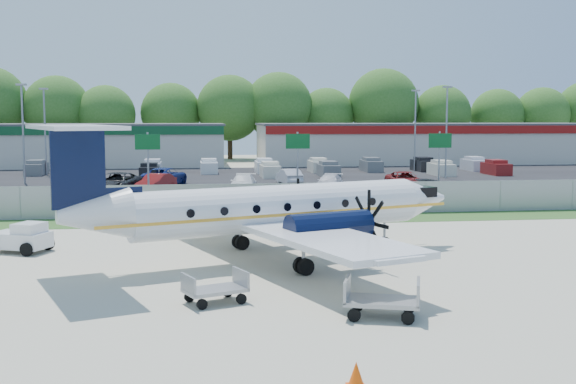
{
  "coord_description": "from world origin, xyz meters",
  "views": [
    {
      "loc": [
        -4.87,
        -30.27,
        6.15
      ],
      "look_at": [
        0.0,
        6.0,
        2.3
      ],
      "focal_mm": 45.0,
      "sensor_mm": 36.0,
      "label": 1
    }
  ],
  "objects": [
    {
      "name": "light_pole_se",
      "position": [
        20.0,
        48.0,
        5.23
      ],
      "size": [
        0.9,
        0.35,
        9.09
      ],
      "color": "gray",
      "rests_on": "ground"
    },
    {
      "name": "grass_verge",
      "position": [
        0.0,
        12.0,
        0.01
      ],
      "size": [
        170.0,
        4.0,
        0.02
      ],
      "primitive_type": "cube",
      "color": "#2D561E",
      "rests_on": "ground"
    },
    {
      "name": "sign_mid",
      "position": [
        3.0,
        22.91,
        3.61
      ],
      "size": [
        1.8,
        0.26,
        5.0
      ],
      "color": "gray",
      "rests_on": "ground"
    },
    {
      "name": "pushback_tug",
      "position": [
        -12.53,
        3.37,
        0.65
      ],
      "size": [
        2.93,
        2.62,
        1.36
      ],
      "color": "white",
      "rests_on": "ground"
    },
    {
      "name": "light_pole_ne",
      "position": [
        20.0,
        38.0,
        5.23
      ],
      "size": [
        0.9,
        0.35,
        9.09
      ],
      "color": "gray",
      "rests_on": "ground"
    },
    {
      "name": "parked_car_a",
      "position": [
        -10.82,
        28.13,
        0.0
      ],
      "size": [
        4.29,
        6.59,
        1.69
      ],
      "primitive_type": "imported",
      "rotation": [
        0.0,
        0.0,
        -0.27
      ],
      "color": "black",
      "rests_on": "ground"
    },
    {
      "name": "aircraft",
      "position": [
        -1.53,
        -0.08,
        2.25
      ],
      "size": [
        18.93,
        18.43,
        5.82
      ],
      "color": "white",
      "rests_on": "ground"
    },
    {
      "name": "light_pole_sw",
      "position": [
        -20.0,
        48.0,
        5.23
      ],
      "size": [
        0.9,
        0.35,
        9.09
      ],
      "color": "gray",
      "rests_on": "ground"
    },
    {
      "name": "parked_car_d",
      "position": [
        6.49,
        28.49,
        0.0
      ],
      "size": [
        3.36,
        4.9,
        1.32
      ],
      "primitive_type": "imported",
      "rotation": [
        0.0,
        0.0,
        -0.37
      ],
      "color": "silver",
      "rests_on": "ground"
    },
    {
      "name": "access_road",
      "position": [
        0.0,
        19.0,
        0.01
      ],
      "size": [
        170.0,
        8.0,
        0.02
      ],
      "primitive_type": "cube",
      "color": "black",
      "rests_on": "ground"
    },
    {
      "name": "baggage_cart_near",
      "position": [
        0.86,
        -9.26,
        0.56
      ],
      "size": [
        2.59,
        2.02,
        1.2
      ],
      "color": "gray",
      "rests_on": "ground"
    },
    {
      "name": "parked_car_e",
      "position": [
        13.01,
        28.64,
        0.0
      ],
      "size": [
        2.67,
        5.43,
        1.48
      ],
      "primitive_type": "imported",
      "rotation": [
        0.0,
        0.0,
        -0.04
      ],
      "color": "maroon",
      "rests_on": "ground"
    },
    {
      "name": "perimeter_fence",
      "position": [
        0.0,
        14.0,
        1.0
      ],
      "size": [
        120.0,
        0.06,
        1.99
      ],
      "color": "gray",
      "rests_on": "ground"
    },
    {
      "name": "parked_car_f",
      "position": [
        -7.27,
        34.35,
        0.0
      ],
      "size": [
        4.41,
        6.47,
        1.64
      ],
      "primitive_type": "imported",
      "rotation": [
        0.0,
        0.0,
        2.83
      ],
      "color": "navy",
      "rests_on": "ground"
    },
    {
      "name": "road_car_west",
      "position": [
        -15.51,
        17.52,
        0.0
      ],
      "size": [
        5.27,
        2.66,
        1.72
      ],
      "primitive_type": "imported",
      "rotation": [
        0.0,
        0.0,
        1.44
      ],
      "color": "navy",
      "rests_on": "ground"
    },
    {
      "name": "road_car_mid",
      "position": [
        11.57,
        20.43,
        0.0
      ],
      "size": [
        5.84,
        2.89,
        1.59
      ],
      "primitive_type": "imported",
      "rotation": [
        0.0,
        0.0,
        -1.61
      ],
      "color": "black",
      "rests_on": "ground"
    },
    {
      "name": "cone_starboard_wing",
      "position": [
        -6.67,
        9.48,
        0.24
      ],
      "size": [
        0.36,
        0.36,
        0.52
      ],
      "color": "#F74E07",
      "rests_on": "ground"
    },
    {
      "name": "ground",
      "position": [
        0.0,
        0.0,
        0.0
      ],
      "size": [
        170.0,
        170.0,
        0.0
      ],
      "primitive_type": "plane",
      "color": "#BDB79F",
      "rests_on": "ground"
    },
    {
      "name": "building_west",
      "position": [
        -24.0,
        61.98,
        2.63
      ],
      "size": [
        46.4,
        12.4,
        5.24
      ],
      "color": "beige",
      "rests_on": "ground"
    },
    {
      "name": "far_parking_rows",
      "position": [
        0.0,
        45.0,
        0.0
      ],
      "size": [
        56.0,
        10.0,
        1.6
      ],
      "primitive_type": null,
      "color": "gray",
      "rests_on": "ground"
    },
    {
      "name": "parking_lot",
      "position": [
        0.0,
        40.0,
        0.01
      ],
      "size": [
        170.0,
        32.0,
        0.02
      ],
      "primitive_type": "cube",
      "color": "black",
      "rests_on": "ground"
    },
    {
      "name": "parked_car_b",
      "position": [
        -7.73,
        28.51,
        0.0
      ],
      "size": [
        3.33,
        4.88,
        1.52
      ],
      "primitive_type": "imported",
      "rotation": [
        0.0,
        0.0,
        -0.41
      ],
      "color": "maroon",
      "rests_on": "ground"
    },
    {
      "name": "sign_left",
      "position": [
        -8.0,
        22.91,
        3.61
      ],
      "size": [
        1.8,
        0.26,
        5.0
      ],
      "color": "gray",
      "rests_on": "ground"
    },
    {
      "name": "cone_port_wing",
      "position": [
        -1.21,
        -14.71,
        0.28
      ],
      "size": [
        0.41,
        0.41,
        0.59
      ],
      "color": "#F74E07",
      "rests_on": "ground"
    },
    {
      "name": "light_pole_nw",
      "position": [
        -20.0,
        38.0,
        5.23
      ],
      "size": [
        0.9,
        0.35,
        9.09
      ],
      "color": "gray",
      "rests_on": "ground"
    },
    {
      "name": "parked_car_g",
      "position": [
        3.9,
        34.31,
        0.0
      ],
      "size": [
        2.05,
        4.47,
        1.42
      ],
      "primitive_type": "imported",
      "rotation": [
        0.0,
        0.0,
        3.27
      ],
      "color": "silver",
      "rests_on": "ground"
    },
    {
      "name": "tree_line",
      "position": [
        0.0,
        74.0,
        0.0
      ],
      "size": [
        112.0,
        6.0,
        14.0
      ],
      "primitive_type": null,
      "color": "#2E5E1B",
      "rests_on": "ground"
    },
    {
      "name": "building_east",
      "position": [
        26.0,
        61.98,
        2.63
      ],
      "size": [
        44.4,
        12.4,
        5.24
      ],
      "color": "beige",
      "rests_on": "ground"
    },
    {
      "name": "sign_right",
      "position": [
        14.0,
        22.91,
        3.61
      ],
      "size": [
        1.8,
        0.26,
        5.0
      ],
      "color": "gray",
      "rests_on": "ground"
    },
    {
      "name": "baggage_cart_far",
      "position": [
        -4.15,
        -6.86,
        0.48
      ],
      "size": [
        2.28,
        1.84,
        1.04
      ],
      "color": "gray",
      "rests_on": "ground"
    },
    {
      "name": "parked_car_c",
      "position": [
        -0.69,
        28.53,
        0.0
      ],
      "size": [
        2.81,
        5.07,
        1.39
      ],
      "primitive_type": "imported",
      "rotation": [
        0.0,
        0.0,
        -0.19
      ],
      "color": "silver",
      "rests_on": "ground"
    }
  ]
}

